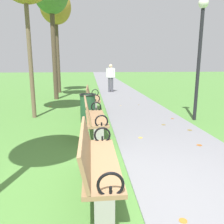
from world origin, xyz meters
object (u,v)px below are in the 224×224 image
object	(u,v)px
park_bench_1	(97,162)
lamp_post	(200,42)
park_bench_2	(94,118)
park_bench_3	(92,98)
pedestrian_walking	(111,77)
tree_4	(56,8)
trash_bin	(88,108)

from	to	relation	value
park_bench_1	lamp_post	bearing A→B (deg)	50.69
park_bench_2	park_bench_1	bearing A→B (deg)	-90.00
park_bench_2	park_bench_3	distance (m)	2.91
park_bench_2	lamp_post	world-z (taller)	lamp_post
park_bench_2	pedestrian_walking	xyz separation A→B (m)	(1.14, 8.31, 0.44)
park_bench_3	tree_4	size ratio (longest dim) A/B	0.28
park_bench_2	lamp_post	distance (m)	3.88
park_bench_3	pedestrian_walking	world-z (taller)	pedestrian_walking
tree_4	lamp_post	bearing A→B (deg)	-54.69
park_bench_2	lamp_post	size ratio (longest dim) A/B	0.47
park_bench_1	pedestrian_walking	bearing A→B (deg)	83.90
park_bench_3	pedestrian_walking	size ratio (longest dim) A/B	0.99
lamp_post	pedestrian_walking	bearing A→B (deg)	105.93
tree_4	trash_bin	bearing A→B (deg)	-76.16
park_bench_2	lamp_post	bearing A→B (deg)	24.49
park_bench_2	pedestrian_walking	size ratio (longest dim) A/B	1.00
park_bench_1	tree_4	world-z (taller)	tree_4
park_bench_1	trash_bin	size ratio (longest dim) A/B	1.91
park_bench_3	pedestrian_walking	bearing A→B (deg)	78.05
pedestrian_walking	lamp_post	distance (m)	7.30
lamp_post	trash_bin	bearing A→B (deg)	179.07
tree_4	lamp_post	size ratio (longest dim) A/B	1.62
pedestrian_walking	lamp_post	xyz separation A→B (m)	(1.97, -6.90, 1.38)
park_bench_2	trash_bin	distance (m)	1.48
park_bench_1	park_bench_3	size ratio (longest dim) A/B	1.00
tree_4	park_bench_2	bearing A→B (deg)	-77.54
park_bench_2	pedestrian_walking	world-z (taller)	pedestrian_walking
park_bench_2	trash_bin	world-z (taller)	park_bench_2
park_bench_1	park_bench_2	size ratio (longest dim) A/B	0.99
park_bench_3	lamp_post	xyz separation A→B (m)	(3.11, -1.49, 1.82)
park_bench_1	tree_4	bearing A→B (deg)	99.77
pedestrian_walking	tree_4	bearing A→B (deg)	177.52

